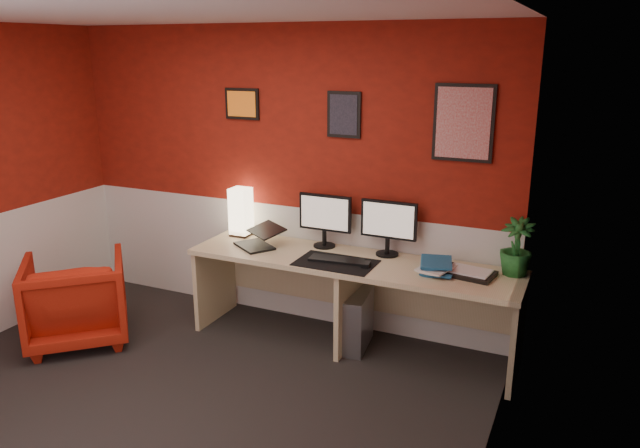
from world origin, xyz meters
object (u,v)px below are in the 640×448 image
(monitor_left, at_px, (324,213))
(zen_tray, at_px, (469,273))
(desk, at_px, (351,303))
(pc_tower, at_px, (355,320))
(shoji_lamp, at_px, (241,213))
(laptop, at_px, (254,234))
(armchair, at_px, (76,299))
(monitor_right, at_px, (388,220))
(potted_plant, at_px, (516,247))

(monitor_left, xyz_separation_m, zen_tray, (1.22, -0.18, -0.28))
(desk, xyz_separation_m, pc_tower, (0.04, 0.01, -0.14))
(shoji_lamp, xyz_separation_m, laptop, (0.27, -0.24, -0.09))
(monitor_left, bearing_deg, pc_tower, -29.24)
(pc_tower, bearing_deg, shoji_lamp, 163.16)
(shoji_lamp, bearing_deg, desk, -10.39)
(monitor_left, bearing_deg, desk, -33.59)
(pc_tower, relative_size, armchair, 0.58)
(monitor_left, relative_size, monitor_right, 1.00)
(monitor_right, distance_m, potted_plant, 0.97)
(monitor_right, xyz_separation_m, potted_plant, (0.97, -0.03, -0.08))
(monitor_left, xyz_separation_m, pc_tower, (0.36, -0.20, -0.80))
(zen_tray, bearing_deg, armchair, -163.88)
(zen_tray, relative_size, pc_tower, 0.78)
(shoji_lamp, relative_size, pc_tower, 0.89)
(desk, bearing_deg, monitor_right, 46.22)
(monitor_right, relative_size, zen_tray, 1.66)
(potted_plant, bearing_deg, monitor_left, 179.24)
(pc_tower, bearing_deg, laptop, 175.76)
(monitor_left, relative_size, zen_tray, 1.66)
(zen_tray, xyz_separation_m, pc_tower, (-0.86, -0.03, -0.52))
(laptop, relative_size, armchair, 0.42)
(shoji_lamp, distance_m, monitor_left, 0.79)
(zen_tray, height_order, potted_plant, potted_plant)
(desk, height_order, shoji_lamp, shoji_lamp)
(monitor_right, bearing_deg, pc_tower, -129.60)
(desk, height_order, laptop, laptop)
(pc_tower, distance_m, armchair, 2.26)
(shoji_lamp, bearing_deg, pc_tower, -9.48)
(shoji_lamp, distance_m, monitor_right, 1.33)
(desk, relative_size, potted_plant, 6.22)
(desk, relative_size, monitor_left, 4.48)
(laptop, height_order, armchair, laptop)
(shoji_lamp, bearing_deg, monitor_left, 0.79)
(monitor_right, bearing_deg, armchair, -155.39)
(pc_tower, bearing_deg, potted_plant, 1.68)
(potted_plant, relative_size, armchair, 0.54)
(monitor_left, xyz_separation_m, monitor_right, (0.54, 0.01, 0.00))
(pc_tower, bearing_deg, desk, -170.75)
(laptop, xyz_separation_m, potted_plant, (2.03, 0.23, 0.10))
(shoji_lamp, relative_size, potted_plant, 0.96)
(armchair, bearing_deg, monitor_right, 162.02)
(laptop, height_order, potted_plant, potted_plant)
(potted_plant, distance_m, armchair, 3.45)
(zen_tray, bearing_deg, shoji_lamp, 175.26)
(monitor_right, bearing_deg, potted_plant, -1.83)
(monitor_right, distance_m, pc_tower, 0.84)
(laptop, bearing_deg, zen_tray, 35.95)
(desk, distance_m, shoji_lamp, 1.26)
(monitor_right, xyz_separation_m, pc_tower, (-0.18, -0.21, -0.80))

